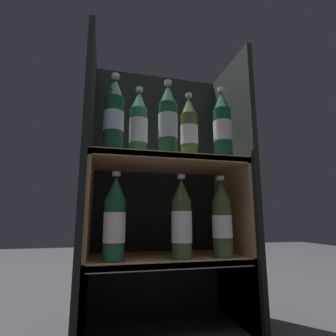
{
  "coord_description": "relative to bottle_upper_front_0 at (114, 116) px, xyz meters",
  "views": [
    {
      "loc": [
        -0.23,
        -0.81,
        0.38
      ],
      "look_at": [
        0.0,
        0.11,
        0.56
      ],
      "focal_mm": 28.0,
      "sensor_mm": 36.0,
      "label": 1
    }
  ],
  "objects": [
    {
      "name": "bottle_lower_front_2",
      "position": [
        0.39,
        -0.0,
        -0.35
      ],
      "size": [
        0.07,
        0.07,
        0.28
      ],
      "color": "#384C28",
      "rests_on": "shelf_lower"
    },
    {
      "name": "bottle_upper_front_0",
      "position": [
        0.0,
        0.0,
        0.0
      ],
      "size": [
        0.07,
        0.07,
        0.28
      ],
      "color": "#144228",
      "rests_on": "shelf_upper"
    },
    {
      "name": "bottle_upper_front_2",
      "position": [
        0.4,
        0.0,
        -0.0
      ],
      "size": [
        0.07,
        0.07,
        0.28
      ],
      "color": "#144228",
      "rests_on": "shelf_upper"
    },
    {
      "name": "bottle_upper_front_1",
      "position": [
        0.19,
        0.0,
        -0.0
      ],
      "size": [
        0.07,
        0.07,
        0.28
      ],
      "color": "#194C2D",
      "rests_on": "shelf_upper"
    },
    {
      "name": "bottle_lower_front_0",
      "position": [
        0.02,
        0.0,
        -0.35
      ],
      "size": [
        0.07,
        0.07,
        0.28
      ],
      "color": "#194C2D",
      "rests_on": "shelf_lower"
    },
    {
      "name": "bottle_upper_back_0",
      "position": [
        0.1,
        0.08,
        -0.0
      ],
      "size": [
        0.07,
        0.07,
        0.28
      ],
      "color": "#285B42",
      "rests_on": "shelf_upper"
    },
    {
      "name": "fridge_side_right",
      "position": [
        0.49,
        0.1,
        -0.2
      ],
      "size": [
        0.02,
        0.34,
        1.04
      ],
      "primitive_type": "cube",
      "color": "black",
      "rests_on": "ground_plane"
    },
    {
      "name": "fridge_side_left",
      "position": [
        -0.09,
        0.1,
        -0.2
      ],
      "size": [
        0.02,
        0.34,
        1.04
      ],
      "primitive_type": "cube",
      "color": "black",
      "rests_on": "ground_plane"
    },
    {
      "name": "bottle_lower_front_1",
      "position": [
        0.24,
        -0.0,
        -0.35
      ],
      "size": [
        0.07,
        0.07,
        0.28
      ],
      "color": "#384C28",
      "rests_on": "shelf_lower"
    },
    {
      "name": "bottle_upper_back_1",
      "position": [
        0.3,
        0.08,
        -0.0
      ],
      "size": [
        0.07,
        0.07,
        0.28
      ],
      "color": "#384C28",
      "rests_on": "shelf_upper"
    },
    {
      "name": "shelf_upper",
      "position": [
        0.2,
        0.09,
        -0.3
      ],
      "size": [
        0.56,
        0.3,
        0.6
      ],
      "color": "tan",
      "rests_on": "ground_plane"
    },
    {
      "name": "shelf_lower",
      "position": [
        0.2,
        0.09,
        -0.53
      ],
      "size": [
        0.56,
        0.3,
        0.25
      ],
      "color": "tan",
      "rests_on": "ground_plane"
    },
    {
      "name": "fridge_back_wall",
      "position": [
        0.2,
        0.26,
        -0.2
      ],
      "size": [
        0.6,
        0.02,
        1.04
      ],
      "primitive_type": "cube",
      "color": "black",
      "rests_on": "ground_plane"
    }
  ]
}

